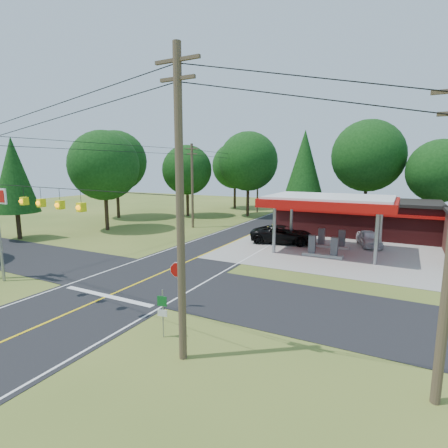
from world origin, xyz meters
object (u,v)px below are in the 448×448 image
at_px(suv_car, 283,235).
at_px(octagonal_stop_sign, 178,273).
at_px(sedan_car, 369,239).
at_px(gas_canopy, 329,203).

relative_size(suv_car, octagonal_stop_sign, 2.47).
relative_size(suv_car, sedan_car, 1.47).
bearing_deg(sedan_car, octagonal_stop_sign, -130.10).
bearing_deg(suv_car, sedan_car, -81.89).
relative_size(gas_canopy, suv_car, 1.73).
bearing_deg(octagonal_stop_sign, suv_car, 90.00).
xyz_separation_m(gas_canopy, suv_car, (-4.50, 1.50, -3.41)).
xyz_separation_m(suv_car, sedan_car, (7.50, 2.50, -0.14)).
bearing_deg(octagonal_stop_sign, gas_canopy, 74.30).
xyz_separation_m(sedan_car, octagonal_stop_sign, (-7.50, -20.01, 1.14)).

